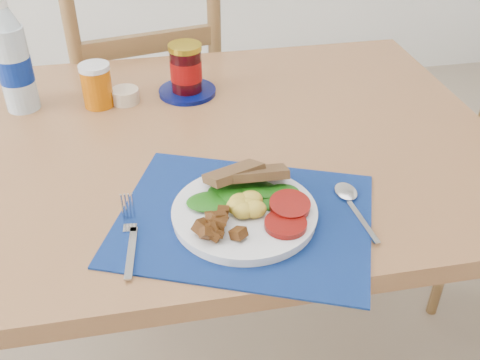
# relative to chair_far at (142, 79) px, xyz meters

# --- Properties ---
(table) EXTENTS (1.40, 0.90, 0.75)m
(table) POSITION_rel_chair_far_xyz_m (0.03, -0.62, 0.06)
(table) COLOR brown
(table) RESTS_ON ground
(chair_far) EXTENTS (0.53, 0.51, 1.22)m
(chair_far) POSITION_rel_chair_far_xyz_m (0.00, 0.00, 0.00)
(chair_far) COLOR brown
(chair_far) RESTS_ON ground
(placemat) EXTENTS (0.52, 0.47, 0.00)m
(placemat) POSITION_rel_chair_far_xyz_m (0.14, -0.90, 0.14)
(placemat) COLOR #040430
(placemat) RESTS_ON table
(breakfast_plate) EXTENTS (0.24, 0.24, 0.06)m
(breakfast_plate) POSITION_rel_chair_far_xyz_m (0.14, -0.90, 0.16)
(breakfast_plate) COLOR silver
(breakfast_plate) RESTS_ON placemat
(fork) EXTENTS (0.03, 0.17, 0.00)m
(fork) POSITION_rel_chair_far_xyz_m (-0.05, -0.92, 0.15)
(fork) COLOR #B2B5BA
(fork) RESTS_ON placemat
(spoon) EXTENTS (0.04, 0.17, 0.00)m
(spoon) POSITION_rel_chair_far_xyz_m (0.34, -0.90, 0.15)
(spoon) COLOR #B2B5BA
(spoon) RESTS_ON placemat
(water_bottle) EXTENTS (0.07, 0.07, 0.25)m
(water_bottle) POSITION_rel_chair_far_xyz_m (-0.27, -0.41, 0.25)
(water_bottle) COLOR #ADBFCC
(water_bottle) RESTS_ON table
(juice_glass) EXTENTS (0.07, 0.07, 0.09)m
(juice_glass) POSITION_rel_chair_far_xyz_m (-0.10, -0.43, 0.19)
(juice_glass) COLOR #B55504
(juice_glass) RESTS_ON table
(ramekin) EXTENTS (0.06, 0.06, 0.03)m
(ramekin) POSITION_rel_chair_far_xyz_m (-0.04, -0.42, 0.16)
(ramekin) COLOR #C9B193
(ramekin) RESTS_ON table
(jam_on_saucer) EXTENTS (0.14, 0.14, 0.12)m
(jam_on_saucer) POSITION_rel_chair_far_xyz_m (0.10, -0.41, 0.20)
(jam_on_saucer) COLOR #040C4B
(jam_on_saucer) RESTS_ON table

